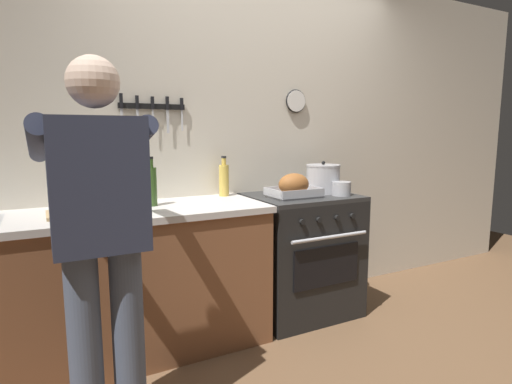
{
  "coord_description": "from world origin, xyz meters",
  "views": [
    {
      "loc": [
        -1.47,
        -1.5,
        1.36
      ],
      "look_at": [
        -0.23,
        0.85,
        0.97
      ],
      "focal_mm": 28.95,
      "sensor_mm": 36.0,
      "label": 1
    }
  ],
  "objects_px": {
    "saucepan": "(341,189)",
    "bottle_cooking_oil": "(224,179)",
    "stove": "(301,254)",
    "stock_pot": "(323,179)",
    "bottle_olive_oil": "(152,185)",
    "bottle_soy_sauce": "(90,198)",
    "person_cook": "(100,228)",
    "roasting_pan": "(294,187)",
    "cutting_board": "(82,213)"
  },
  "relations": [
    {
      "from": "stove",
      "to": "saucepan",
      "type": "xyz_separation_m",
      "value": [
        0.24,
        -0.15,
        0.5
      ]
    },
    {
      "from": "person_cook",
      "to": "roasting_pan",
      "type": "bearing_deg",
      "value": -53.24
    },
    {
      "from": "person_cook",
      "to": "cutting_board",
      "type": "relative_size",
      "value": 4.61
    },
    {
      "from": "stove",
      "to": "person_cook",
      "type": "height_order",
      "value": "person_cook"
    },
    {
      "from": "bottle_olive_oil",
      "to": "bottle_cooking_oil",
      "type": "height_order",
      "value": "bottle_olive_oil"
    },
    {
      "from": "stove",
      "to": "saucepan",
      "type": "bearing_deg",
      "value": -32.34
    },
    {
      "from": "person_cook",
      "to": "bottle_cooking_oil",
      "type": "relative_size",
      "value": 5.79
    },
    {
      "from": "roasting_pan",
      "to": "bottle_soy_sauce",
      "type": "height_order",
      "value": "bottle_soy_sauce"
    },
    {
      "from": "stock_pot",
      "to": "saucepan",
      "type": "xyz_separation_m",
      "value": [
        0.04,
        -0.17,
        -0.06
      ]
    },
    {
      "from": "stove",
      "to": "bottle_olive_oil",
      "type": "xyz_separation_m",
      "value": [
        -1.08,
        0.06,
        0.58
      ]
    },
    {
      "from": "stock_pot",
      "to": "bottle_soy_sauce",
      "type": "relative_size",
      "value": 1.46
    },
    {
      "from": "stock_pot",
      "to": "bottle_soy_sauce",
      "type": "distance_m",
      "value": 1.64
    },
    {
      "from": "stove",
      "to": "bottle_soy_sauce",
      "type": "xyz_separation_m",
      "value": [
        -1.44,
        0.1,
        0.52
      ]
    },
    {
      "from": "cutting_board",
      "to": "bottle_cooking_oil",
      "type": "bearing_deg",
      "value": 14.77
    },
    {
      "from": "person_cook",
      "to": "cutting_board",
      "type": "bearing_deg",
      "value": 14.67
    },
    {
      "from": "roasting_pan",
      "to": "cutting_board",
      "type": "bearing_deg",
      "value": 179.23
    },
    {
      "from": "roasting_pan",
      "to": "saucepan",
      "type": "xyz_separation_m",
      "value": [
        0.35,
        -0.1,
        -0.02
      ]
    },
    {
      "from": "saucepan",
      "to": "bottle_olive_oil",
      "type": "height_order",
      "value": "bottle_olive_oil"
    },
    {
      "from": "roasting_pan",
      "to": "bottle_cooking_oil",
      "type": "bearing_deg",
      "value": 146.62
    },
    {
      "from": "stock_pot",
      "to": "bottle_olive_oil",
      "type": "bearing_deg",
      "value": 178.29
    },
    {
      "from": "stove",
      "to": "bottle_olive_oil",
      "type": "bearing_deg",
      "value": 176.95
    },
    {
      "from": "cutting_board",
      "to": "bottle_soy_sauce",
      "type": "height_order",
      "value": "bottle_soy_sauce"
    },
    {
      "from": "stove",
      "to": "bottle_cooking_oil",
      "type": "xyz_separation_m",
      "value": [
        -0.53,
        0.22,
        0.57
      ]
    },
    {
      "from": "person_cook",
      "to": "cutting_board",
      "type": "distance_m",
      "value": 0.63
    },
    {
      "from": "bottle_soy_sauce",
      "to": "bottle_olive_oil",
      "type": "xyz_separation_m",
      "value": [
        0.36,
        -0.04,
        0.06
      ]
    },
    {
      "from": "stock_pot",
      "to": "bottle_cooking_oil",
      "type": "height_order",
      "value": "bottle_cooking_oil"
    },
    {
      "from": "roasting_pan",
      "to": "bottle_soy_sauce",
      "type": "distance_m",
      "value": 1.34
    },
    {
      "from": "saucepan",
      "to": "bottle_soy_sauce",
      "type": "distance_m",
      "value": 1.7
    },
    {
      "from": "stock_pot",
      "to": "bottle_olive_oil",
      "type": "xyz_separation_m",
      "value": [
        -1.28,
        0.04,
        0.02
      ]
    },
    {
      "from": "bottle_soy_sauce",
      "to": "bottle_cooking_oil",
      "type": "relative_size",
      "value": 0.61
    },
    {
      "from": "stock_pot",
      "to": "bottle_olive_oil",
      "type": "height_order",
      "value": "bottle_olive_oil"
    },
    {
      "from": "stock_pot",
      "to": "saucepan",
      "type": "bearing_deg",
      "value": -77.77
    },
    {
      "from": "bottle_soy_sauce",
      "to": "bottle_cooking_oil",
      "type": "height_order",
      "value": "bottle_cooking_oil"
    },
    {
      "from": "stove",
      "to": "person_cook",
      "type": "xyz_separation_m",
      "value": [
        -1.48,
        -0.66,
        0.5
      ]
    },
    {
      "from": "cutting_board",
      "to": "bottle_soy_sauce",
      "type": "relative_size",
      "value": 2.05
    },
    {
      "from": "person_cook",
      "to": "stove",
      "type": "bearing_deg",
      "value": -52.99
    },
    {
      "from": "saucepan",
      "to": "bottle_soy_sauce",
      "type": "relative_size",
      "value": 0.79
    },
    {
      "from": "roasting_pan",
      "to": "cutting_board",
      "type": "relative_size",
      "value": 0.98
    },
    {
      "from": "stock_pot",
      "to": "cutting_board",
      "type": "height_order",
      "value": "stock_pot"
    },
    {
      "from": "cutting_board",
      "to": "bottle_soy_sauce",
      "type": "bearing_deg",
      "value": 66.22
    },
    {
      "from": "stock_pot",
      "to": "roasting_pan",
      "type": "bearing_deg",
      "value": -166.4
    },
    {
      "from": "stove",
      "to": "roasting_pan",
      "type": "distance_m",
      "value": 0.54
    },
    {
      "from": "roasting_pan",
      "to": "stock_pot",
      "type": "distance_m",
      "value": 0.32
    },
    {
      "from": "saucepan",
      "to": "bottle_cooking_oil",
      "type": "xyz_separation_m",
      "value": [
        -0.76,
        0.37,
        0.07
      ]
    },
    {
      "from": "bottle_olive_oil",
      "to": "cutting_board",
      "type": "bearing_deg",
      "value": -167.05
    },
    {
      "from": "cutting_board",
      "to": "bottle_soy_sauce",
      "type": "xyz_separation_m",
      "value": [
        0.06,
        0.13,
        0.06
      ]
    },
    {
      "from": "saucepan",
      "to": "person_cook",
      "type": "bearing_deg",
      "value": -163.43
    },
    {
      "from": "roasting_pan",
      "to": "stock_pot",
      "type": "height_order",
      "value": "stock_pot"
    },
    {
      "from": "stock_pot",
      "to": "bottle_soy_sauce",
      "type": "bearing_deg",
      "value": 177.35
    },
    {
      "from": "person_cook",
      "to": "roasting_pan",
      "type": "height_order",
      "value": "person_cook"
    }
  ]
}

